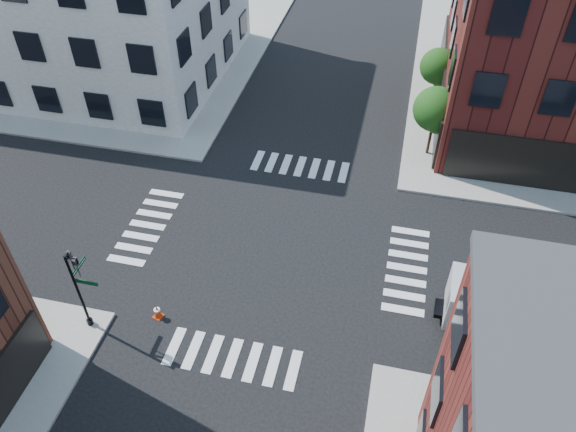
{
  "coord_description": "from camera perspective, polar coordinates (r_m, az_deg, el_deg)",
  "views": [
    {
      "loc": [
        5.45,
        -19.87,
        21.02
      ],
      "look_at": [
        0.9,
        -0.21,
        2.5
      ],
      "focal_mm": 35.0,
      "sensor_mm": 36.0,
      "label": 1
    }
  ],
  "objects": [
    {
      "name": "tree_far",
      "position": [
        40.23,
        15.06,
        14.29
      ],
      "size": [
        2.43,
        2.43,
        4.07
      ],
      "color": "black",
      "rests_on": "ground"
    },
    {
      "name": "tree_near",
      "position": [
        34.84,
        14.84,
        10.23
      ],
      "size": [
        2.69,
        2.69,
        4.49
      ],
      "color": "black",
      "rests_on": "ground"
    },
    {
      "name": "signal_pole",
      "position": [
        25.53,
        -20.5,
        -6.38
      ],
      "size": [
        1.29,
        1.24,
        4.6
      ],
      "color": "black",
      "rests_on": "ground"
    },
    {
      "name": "ground",
      "position": [
        29.43,
        -1.62,
        -3.05
      ],
      "size": [
        120.0,
        120.0,
        0.0
      ],
      "primitive_type": "plane",
      "color": "black",
      "rests_on": "ground"
    },
    {
      "name": "traffic_cone",
      "position": [
        26.81,
        -13.14,
        -9.44
      ],
      "size": [
        0.51,
        0.51,
        0.76
      ],
      "rotation": [
        0.0,
        0.0,
        -0.28
      ],
      "color": "red",
      "rests_on": "ground"
    },
    {
      "name": "sidewalk_nw",
      "position": [
        52.99,
        -19.08,
        17.04
      ],
      "size": [
        30.0,
        30.0,
        0.15
      ],
      "primitive_type": "cube",
      "color": "gray",
      "rests_on": "ground"
    },
    {
      "name": "box_truck",
      "position": [
        26.67,
        24.69,
        -8.63
      ],
      "size": [
        8.05,
        2.74,
        3.6
      ],
      "rotation": [
        0.0,
        0.0,
        -0.04
      ],
      "color": "silver",
      "rests_on": "ground"
    }
  ]
}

